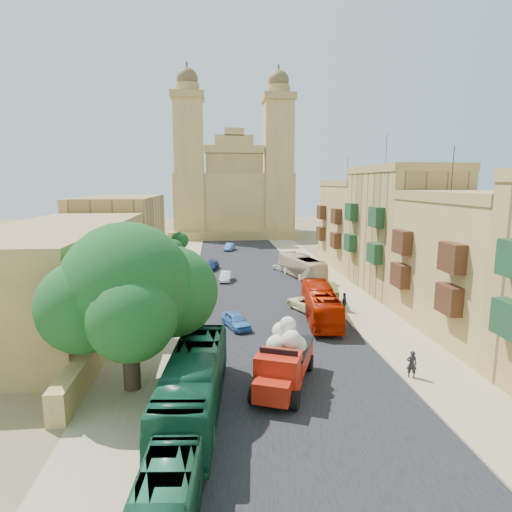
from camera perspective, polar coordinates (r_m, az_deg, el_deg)
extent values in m
plane|color=olive|center=(23.85, 6.61, -20.43)|extent=(260.00, 260.00, 0.00)
cube|color=black|center=(51.73, -0.44, -3.62)|extent=(14.00, 140.00, 0.01)
cube|color=tan|center=(53.42, 9.78, -3.33)|extent=(5.00, 140.00, 0.01)
cube|color=tan|center=(51.76, -10.99, -3.79)|extent=(5.00, 140.00, 0.01)
cube|color=tan|center=(52.80, 7.16, -3.36)|extent=(0.25, 140.00, 0.12)
cube|color=tan|center=(51.57, -8.22, -3.70)|extent=(0.25, 140.00, 0.12)
cube|color=#1A4225|center=(27.53, 30.78, -7.27)|extent=(0.90, 2.20, 2.00)
cube|color=#AC8A4D|center=(37.91, 27.34, -1.56)|extent=(8.00, 14.00, 10.50)
cube|color=olive|center=(37.33, 28.02, 6.99)|extent=(8.20, 14.00, 0.80)
cylinder|color=black|center=(39.18, 24.76, 10.53)|extent=(0.06, 0.06, 3.60)
cube|color=#442616|center=(32.62, 24.30, -5.29)|extent=(0.90, 2.20, 2.00)
cube|color=#442616|center=(39.39, 18.66, -2.45)|extent=(0.90, 2.20, 2.00)
cube|color=#442616|center=(32.02, 24.67, -0.19)|extent=(0.90, 2.20, 2.00)
cube|color=#442616|center=(38.90, 18.89, 1.79)|extent=(0.90, 2.20, 2.00)
cube|color=tan|center=(49.89, 18.75, 2.95)|extent=(8.00, 14.00, 13.00)
cube|color=olive|center=(49.61, 19.20, 10.88)|extent=(8.20, 14.00, 0.80)
cylinder|color=black|center=(51.89, 16.98, 13.36)|extent=(0.06, 0.06, 3.60)
cube|color=#1A4225|center=(44.80, 15.51, 0.37)|extent=(0.90, 2.20, 2.00)
cube|color=#1A4225|center=(52.10, 12.42, 1.77)|extent=(0.90, 2.20, 2.00)
cube|color=#1A4225|center=(44.38, 15.72, 5.01)|extent=(0.90, 2.20, 2.00)
cube|color=#1A4225|center=(51.74, 12.57, 5.77)|extent=(0.90, 2.20, 2.00)
cube|color=#AC8A4D|center=(62.91, 13.48, 3.81)|extent=(8.00, 14.00, 11.50)
cube|color=olive|center=(62.60, 13.71, 9.42)|extent=(8.20, 14.00, 0.80)
cylinder|color=black|center=(64.98, 12.11, 11.42)|extent=(0.06, 0.06, 3.60)
cube|color=#442616|center=(58.01, 10.53, 2.06)|extent=(0.90, 2.20, 2.00)
cube|color=#442616|center=(65.51, 8.63, 2.98)|extent=(0.90, 2.20, 2.00)
cube|color=#442616|center=(57.68, 10.63, 5.24)|extent=(0.90, 2.20, 2.00)
cube|color=#442616|center=(65.22, 8.70, 5.79)|extent=(0.90, 2.20, 2.00)
cube|color=#AC8A4D|center=(42.36, -16.32, -5.79)|extent=(1.00, 40.00, 1.80)
cube|color=olive|center=(41.15, -24.60, -2.02)|extent=(10.00, 28.00, 8.40)
cube|color=tan|center=(65.88, -17.42, 3.24)|extent=(10.00, 22.00, 10.00)
cube|color=#AC8A4D|center=(101.34, -3.10, 6.93)|extent=(26.00, 20.00, 14.00)
cube|color=olive|center=(91.41, -2.76, 2.79)|extent=(28.00, 4.00, 1.80)
cube|color=olive|center=(92.45, -2.87, 8.52)|extent=(12.00, 2.00, 16.00)
cube|color=#AC8A4D|center=(92.69, -2.91, 14.03)|extent=(12.60, 2.40, 1.60)
cube|color=#AC8A4D|center=(92.84, -2.92, 15.08)|extent=(8.00, 2.00, 2.40)
cube|color=#AC8A4D|center=(93.02, -2.93, 16.18)|extent=(4.00, 2.00, 1.60)
cube|color=#AC8A4D|center=(93.78, -8.85, 11.19)|extent=(6.00, 6.00, 29.00)
cube|color=olive|center=(95.39, -9.10, 20.29)|extent=(6.80, 6.80, 1.40)
cylinder|color=olive|center=(95.70, -9.13, 21.23)|extent=(4.80, 4.80, 1.80)
sphere|color=brown|center=(96.08, -9.16, 22.28)|extent=(4.40, 4.40, 4.40)
cylinder|color=black|center=(96.63, -9.20, 23.67)|extent=(0.28, 0.28, 1.80)
cube|color=#AC8A4D|center=(94.71, 2.93, 11.27)|extent=(6.00, 6.00, 29.00)
cube|color=olive|center=(96.30, 3.02, 20.29)|extent=(6.80, 6.80, 1.40)
cylinder|color=olive|center=(96.61, 3.03, 21.23)|extent=(4.80, 4.80, 1.80)
sphere|color=brown|center=(96.98, 3.04, 22.27)|extent=(4.40, 4.40, 4.40)
cylinder|color=black|center=(97.53, 3.05, 23.64)|extent=(0.28, 0.28, 1.80)
cylinder|color=#392C1C|center=(26.60, -16.30, -12.96)|extent=(0.98, 0.98, 3.74)
sphere|color=#103B17|center=(25.30, -16.76, -4.06)|extent=(7.49, 7.49, 7.49)
sphere|color=#103B17|center=(26.23, -11.12, -4.67)|extent=(5.52, 5.52, 5.52)
sphere|color=#103B17|center=(25.18, -21.92, -6.28)|extent=(5.12, 5.12, 5.12)
sphere|color=#103B17|center=(23.21, -16.30, -7.80)|extent=(4.73, 4.73, 4.73)
sphere|color=#103B17|center=(27.43, -18.21, -1.40)|extent=(4.33, 4.33, 4.33)
cylinder|color=#392C1C|center=(34.35, -14.63, -9.09)|extent=(0.44, 0.44, 2.11)
sphere|color=#103B17|center=(33.74, -14.78, -5.67)|extent=(3.07, 3.07, 3.07)
cylinder|color=#392C1C|center=(45.77, -12.34, -4.27)|extent=(0.44, 0.44, 2.10)
sphere|color=#103B17|center=(45.31, -12.44, -1.67)|extent=(3.06, 3.06, 3.06)
cylinder|color=#392C1C|center=(57.43, -10.99, -1.39)|extent=(0.44, 0.44, 2.09)
sphere|color=#103B17|center=(57.06, -11.05, 0.69)|extent=(3.04, 3.04, 3.04)
cylinder|color=#392C1C|center=(69.21, -10.09, 0.45)|extent=(0.44, 0.44, 1.92)
sphere|color=#103B17|center=(68.93, -10.14, 2.05)|extent=(2.80, 2.80, 2.80)
cube|color=#AF1E0D|center=(27.17, 4.27, -13.08)|extent=(3.86, 4.77, 1.03)
cube|color=black|center=(26.96, 4.29, -11.96)|extent=(3.93, 4.84, 0.14)
cube|color=#AF1E0D|center=(24.77, 3.01, -15.14)|extent=(2.95, 2.70, 2.06)
cube|color=#AF1E0D|center=(23.76, 2.23, -17.50)|extent=(2.32, 1.99, 1.15)
cube|color=black|center=(24.44, 3.03, -13.43)|extent=(2.07, 0.90, 1.03)
cylinder|color=black|center=(24.58, -0.32, -18.01)|extent=(0.75, 1.11, 1.03)
cylinder|color=black|center=(24.12, 5.22, -18.63)|extent=(0.75, 1.11, 1.03)
cylinder|color=black|center=(28.99, 2.53, -13.52)|extent=(0.75, 1.11, 1.03)
cylinder|color=black|center=(28.60, 7.14, -13.93)|extent=(0.75, 1.11, 1.03)
sphere|color=beige|center=(26.34, 2.74, -11.81)|extent=(1.26, 1.26, 1.26)
sphere|color=beige|center=(26.44, 5.39, -11.75)|extent=(1.26, 1.26, 1.26)
sphere|color=beige|center=(27.48, 4.59, -10.89)|extent=(1.26, 1.26, 1.26)
sphere|color=beige|center=(26.82, 3.39, -9.96)|extent=(1.15, 1.15, 1.15)
sphere|color=beige|center=(25.63, 4.74, -11.08)|extent=(1.15, 1.15, 1.15)
sphere|color=beige|center=(26.35, 4.28, -9.15)|extent=(1.03, 1.03, 1.03)
cube|color=#465620|center=(43.07, 9.48, -5.27)|extent=(2.70, 4.65, 1.81)
cylinder|color=black|center=(41.70, 8.43, -6.52)|extent=(0.42, 0.76, 0.72)
cylinder|color=black|center=(41.83, 10.78, -6.53)|extent=(0.42, 0.76, 0.72)
cylinder|color=black|center=(44.62, 8.22, -5.43)|extent=(0.42, 0.76, 0.72)
cylinder|color=black|center=(44.74, 10.42, -5.45)|extent=(0.42, 0.76, 0.72)
imported|color=#124E33|center=(23.55, -8.29, -16.46)|extent=(3.77, 11.72, 3.21)
imported|color=#B81900|center=(38.21, 8.59, -6.36)|extent=(3.58, 10.53, 2.87)
imported|color=beige|center=(54.99, 6.06, -1.38)|extent=(4.66, 10.30, 2.79)
imported|color=#3F7EC7|center=(36.05, -2.68, -8.57)|extent=(2.69, 4.04, 1.28)
imported|color=silver|center=(52.74, -4.03, -2.72)|extent=(1.83, 3.77, 1.19)
imported|color=#FBF7B8|center=(40.90, 6.99, -6.28)|extent=(4.19, 5.70, 1.44)
imported|color=navy|center=(59.71, -5.97, -1.29)|extent=(2.53, 4.28, 1.16)
imported|color=silver|center=(59.15, 3.35, -1.40)|extent=(2.46, 3.42, 1.08)
imported|color=#416FC5|center=(76.65, -3.57, 1.23)|extent=(2.29, 4.04, 1.26)
imported|color=black|center=(28.97, 20.05, -13.39)|extent=(0.71, 0.55, 1.74)
imported|color=#2B2B2E|center=(41.17, 11.68, -6.03)|extent=(0.63, 1.13, 1.83)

